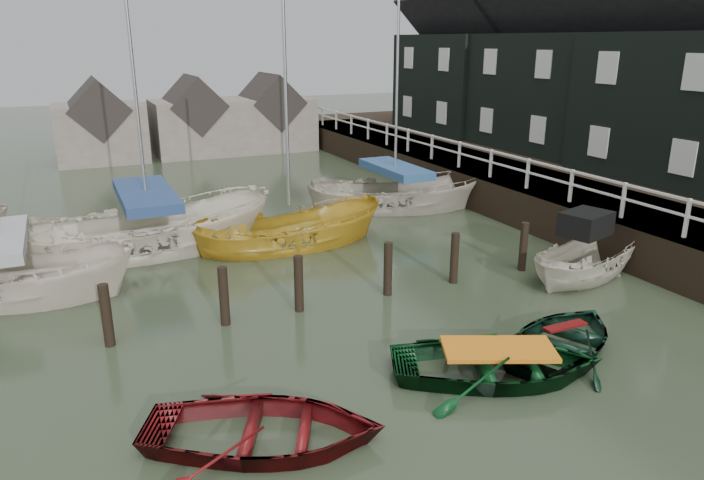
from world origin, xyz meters
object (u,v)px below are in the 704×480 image
rowboat_green (496,377)px  sailboat_d (395,207)px  rowboat_red (265,444)px  motorboat (585,273)px  sailboat_a (6,295)px  sailboat_c (291,245)px  sailboat_b (151,249)px  rowboat_dkgreen (562,349)px

rowboat_green → sailboat_d: size_ratio=0.31×
rowboat_red → motorboat: 10.92m
sailboat_a → sailboat_c: (7.96, 1.00, -0.05)m
rowboat_red → rowboat_green: rowboat_green is taller
sailboat_a → sailboat_b: bearing=-37.7°
sailboat_d → sailboat_c: bearing=139.3°
rowboat_dkgreen → sailboat_d: (2.32, 11.72, 0.07)m
rowboat_red → rowboat_dkgreen: size_ratio=1.09×
rowboat_green → sailboat_a: sailboat_a is taller
sailboat_a → sailboat_d: bearing=-53.1°
rowboat_dkgreen → sailboat_d: bearing=-35.2°
rowboat_green → sailboat_d: bearing=4.8°
rowboat_dkgreen → motorboat: size_ratio=0.76×
motorboat → sailboat_d: (-1.31, 8.63, -0.03)m
rowboat_green → rowboat_dkgreen: 1.99m
sailboat_b → sailboat_d: size_ratio=0.85×
rowboat_green → rowboat_dkgreen: bearing=-56.1°
sailboat_c → sailboat_d: sailboat_d is taller
rowboat_red → rowboat_green: 4.72m
rowboat_green → sailboat_d: (4.29, 12.05, 0.07)m
sailboat_c → rowboat_red: bearing=159.1°
rowboat_green → sailboat_a: size_ratio=0.37×
rowboat_red → rowboat_green: size_ratio=0.95×
rowboat_red → rowboat_dkgreen: rowboat_red is taller
sailboat_d → sailboat_b: bearing=120.5°
motorboat → sailboat_a: (-14.47, 4.98, -0.03)m
sailboat_a → sailboat_b: (3.87, 2.31, -0.00)m
sailboat_d → rowboat_green: bearing=-177.3°
motorboat → rowboat_dkgreen: bearing=114.3°
sailboat_a → sailboat_b: 4.51m
sailboat_a → sailboat_c: 8.02m
rowboat_dkgreen → sailboat_c: sailboat_c is taller
rowboat_dkgreen → motorboat: 4.77m
motorboat → sailboat_a: size_ratio=0.42×
sailboat_b → rowboat_dkgreen: bearing=-147.6°
rowboat_red → sailboat_b: sailboat_b is taller
motorboat → sailboat_a: bearing=54.9°
rowboat_red → sailboat_b: bearing=27.4°
rowboat_red → sailboat_c: size_ratio=0.38×
motorboat → sailboat_c: size_ratio=0.46×
sailboat_a → sailboat_c: size_ratio=1.08×
sailboat_a → sailboat_b: sailboat_b is taller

